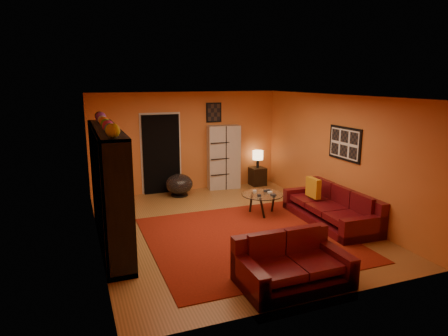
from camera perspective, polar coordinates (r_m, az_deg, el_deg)
name	(u,v)px	position (r m, az deg, el deg)	size (l,w,h in m)	color
floor	(229,227)	(8.14, 0.68, -8.38)	(6.00, 6.00, 0.00)	brown
ceiling	(229,96)	(7.61, 0.73, 10.24)	(6.00, 6.00, 0.00)	white
wall_back	(187,142)	(10.57, -5.33, 3.74)	(6.00, 6.00, 0.00)	#CA672C
wall_front	(317,209)	(5.20, 13.09, -5.78)	(6.00, 6.00, 0.00)	#CA672C
wall_left	(95,174)	(7.25, -17.99, -0.88)	(6.00, 6.00, 0.00)	#CA672C
wall_right	(336,155)	(8.98, 15.70, 1.77)	(6.00, 6.00, 0.00)	#CA672C
rug	(248,238)	(7.57, 3.38, -9.99)	(3.60, 3.60, 0.01)	#62130B
doorway	(161,154)	(10.42, -8.95, 1.95)	(0.95, 0.10, 2.04)	black
wall_art_right	(345,144)	(8.69, 16.88, 3.35)	(0.03, 1.00, 0.70)	black
wall_art_back	(214,112)	(10.69, -1.47, 7.94)	(0.42, 0.03, 0.52)	black
entertainment_unit	(109,187)	(7.32, -16.10, -2.64)	(0.45, 3.00, 2.10)	black
tv	(112,190)	(7.44, -15.75, -3.02)	(0.11, 0.87, 0.50)	black
sofa	(333,209)	(8.63, 15.37, -5.62)	(1.02, 2.35, 0.85)	#480910
loveseat	(290,264)	(6.03, 9.47, -13.39)	(1.58, 0.96, 0.85)	#480910
throw_pillow	(313,188)	(8.80, 12.63, -2.76)	(0.12, 0.42, 0.42)	orange
coffee_table	(262,196)	(8.77, 5.49, -4.03)	(0.91, 0.91, 0.45)	silver
storage_cabinet	(224,157)	(10.76, -0.06, 1.55)	(0.86, 0.38, 1.71)	#BCB5AD
bowl_chair	(179,184)	(10.21, -6.41, -2.33)	(0.69, 0.69, 0.56)	black
side_table	(257,176)	(11.23, 4.80, -1.19)	(0.40, 0.40, 0.50)	black
table_lamp	(258,156)	(11.11, 4.86, 1.77)	(0.29, 0.29, 0.48)	black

